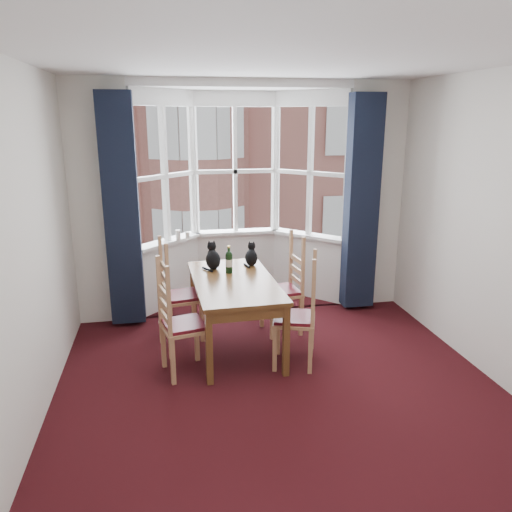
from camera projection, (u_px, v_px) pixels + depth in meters
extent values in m
plane|color=black|center=(288.00, 407.00, 4.24)|extent=(4.50, 4.50, 0.00)
plane|color=white|center=(295.00, 54.00, 3.48)|extent=(4.50, 4.50, 0.00)
plane|color=silver|center=(15.00, 261.00, 3.50)|extent=(0.00, 4.50, 4.50)
plane|color=silver|center=(453.00, 411.00, 1.73)|extent=(4.00, 0.00, 4.00)
cube|color=silver|center=(102.00, 205.00, 5.69)|extent=(0.70, 0.12, 2.80)
cube|color=silver|center=(373.00, 197.00, 6.28)|extent=(0.70, 0.12, 2.80)
cube|color=black|center=(122.00, 212.00, 5.58)|extent=(0.38, 0.22, 2.60)
cube|color=black|center=(361.00, 204.00, 6.08)|extent=(0.38, 0.22, 2.60)
cube|color=brown|center=(234.00, 282.00, 5.16)|extent=(0.88, 1.57, 0.04)
cube|color=brown|center=(209.00, 348.00, 4.51)|extent=(0.06, 0.06, 0.71)
cube|color=brown|center=(193.00, 295.00, 5.86)|extent=(0.06, 0.06, 0.71)
cube|color=brown|center=(286.00, 341.00, 4.67)|extent=(0.06, 0.06, 0.71)
cube|color=brown|center=(253.00, 290.00, 6.02)|extent=(0.06, 0.06, 0.71)
cube|color=tan|center=(184.00, 326.00, 4.70)|extent=(0.49, 0.50, 0.06)
cube|color=#520E17|center=(184.00, 324.00, 4.69)|extent=(0.44, 0.45, 0.03)
cube|color=tan|center=(182.00, 297.00, 5.45)|extent=(0.47, 0.49, 0.06)
cube|color=#520E17|center=(182.00, 295.00, 5.45)|extent=(0.42, 0.44, 0.03)
cube|color=tan|center=(294.00, 319.00, 4.86)|extent=(0.51, 0.52, 0.06)
cube|color=#520E17|center=(294.00, 317.00, 4.86)|extent=(0.46, 0.47, 0.03)
cube|color=tan|center=(281.00, 291.00, 5.62)|extent=(0.45, 0.47, 0.06)
cube|color=#520E17|center=(281.00, 290.00, 5.61)|extent=(0.40, 0.42, 0.03)
ellipsoid|color=black|center=(213.00, 260.00, 5.50)|extent=(0.18, 0.23, 0.21)
sphere|color=black|center=(212.00, 247.00, 5.54)|extent=(0.11, 0.11, 0.10)
cone|color=black|center=(209.00, 242.00, 5.51)|extent=(0.04, 0.04, 0.05)
cone|color=black|center=(214.00, 242.00, 5.53)|extent=(0.04, 0.04, 0.05)
ellipsoid|color=black|center=(251.00, 258.00, 5.64)|extent=(0.18, 0.21, 0.19)
sphere|color=black|center=(252.00, 246.00, 5.67)|extent=(0.11, 0.11, 0.09)
cone|color=black|center=(249.00, 243.00, 5.66)|extent=(0.04, 0.04, 0.04)
cone|color=black|center=(254.00, 243.00, 5.65)|extent=(0.04, 0.04, 0.04)
cylinder|color=black|center=(229.00, 263.00, 5.36)|extent=(0.08, 0.08, 0.21)
sphere|color=black|center=(229.00, 254.00, 5.34)|extent=(0.07, 0.07, 0.07)
cylinder|color=black|center=(229.00, 250.00, 5.32)|extent=(0.03, 0.03, 0.09)
cylinder|color=gold|center=(229.00, 247.00, 5.31)|extent=(0.03, 0.03, 0.02)
cylinder|color=silver|center=(229.00, 263.00, 5.36)|extent=(0.08, 0.08, 0.08)
cylinder|color=white|center=(178.00, 235.00, 6.30)|extent=(0.06, 0.06, 0.13)
cylinder|color=white|center=(188.00, 235.00, 6.36)|extent=(0.06, 0.06, 0.09)
plane|color=#333335|center=(179.00, 235.00, 36.38)|extent=(80.00, 80.00, 0.00)
cube|color=#AA6458|center=(189.00, 157.00, 17.45)|extent=(18.00, 6.00, 14.00)
cylinder|color=#AA6458|center=(195.00, 165.00, 14.61)|extent=(3.20, 3.20, 14.00)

